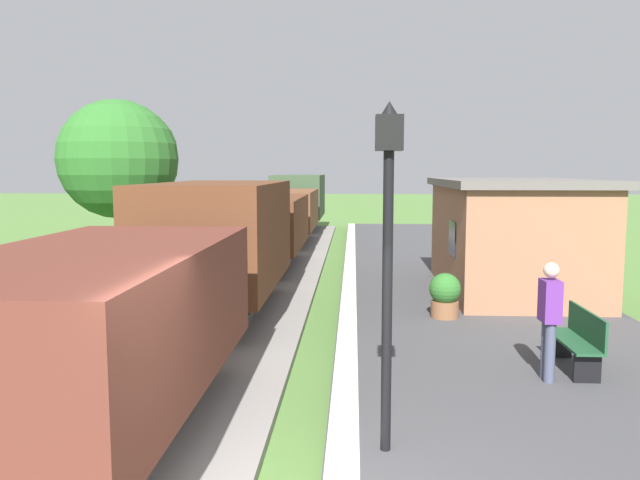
{
  "coord_description": "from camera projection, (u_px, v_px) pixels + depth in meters",
  "views": [
    {
      "loc": [
        0.5,
        -5.03,
        3.26
      ],
      "look_at": [
        -0.31,
        10.14,
        1.55
      ],
      "focal_mm": 35.2,
      "sensor_mm": 36.0,
      "label": 1
    }
  ],
  "objects": [
    {
      "name": "freight_train",
      "position": [
        265.0,
        223.0,
        20.54
      ],
      "size": [
        2.5,
        32.6,
        2.72
      ],
      "color": "brown",
      "rests_on": "rail_near"
    },
    {
      "name": "station_hut",
      "position": [
        511.0,
        235.0,
        15.48
      ],
      "size": [
        3.5,
        5.8,
        2.78
      ],
      "color": "#9E6B4C",
      "rests_on": "platform_slab"
    },
    {
      "name": "bench_near_hut",
      "position": [
        578.0,
        339.0,
        9.43
      ],
      "size": [
        0.42,
        1.5,
        0.91
      ],
      "color": "#1E4C2D",
      "rests_on": "platform_slab"
    },
    {
      "name": "bench_down_platform",
      "position": [
        461.0,
        251.0,
        19.64
      ],
      "size": [
        0.42,
        1.5,
        0.91
      ],
      "color": "#1E4C2D",
      "rests_on": "platform_slab"
    },
    {
      "name": "person_waiting",
      "position": [
        549.0,
        317.0,
        8.89
      ],
      "size": [
        0.24,
        0.38,
        1.71
      ],
      "rotation": [
        0.0,
        0.0,
        3.15
      ],
      "color": "#474C66",
      "rests_on": "platform_slab"
    },
    {
      "name": "potted_planter",
      "position": [
        445.0,
        295.0,
        12.78
      ],
      "size": [
        0.64,
        0.64,
        0.92
      ],
      "color": "brown",
      "rests_on": "platform_slab"
    },
    {
      "name": "lamp_post_near",
      "position": [
        388.0,
        214.0,
        6.48
      ],
      "size": [
        0.28,
        0.28,
        3.7
      ],
      "color": "black",
      "rests_on": "platform_slab"
    },
    {
      "name": "tree_trackside_far",
      "position": [
        118.0,
        160.0,
        17.57
      ],
      "size": [
        3.32,
        3.32,
        5.21
      ],
      "color": "#4C3823",
      "rests_on": "ground"
    },
    {
      "name": "tree_field_left",
      "position": [
        134.0,
        152.0,
        24.9
      ],
      "size": [
        3.38,
        3.38,
        5.65
      ],
      "color": "#4C3823",
      "rests_on": "ground"
    }
  ]
}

